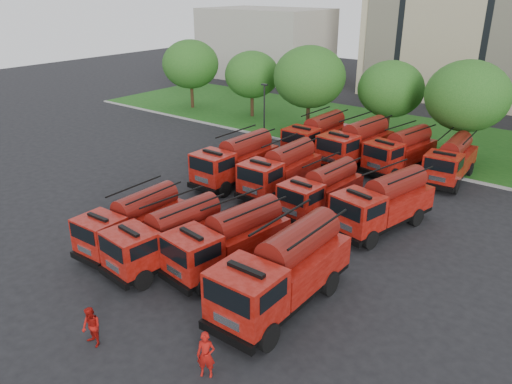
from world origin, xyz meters
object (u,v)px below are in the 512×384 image
(fire_truck_8, at_px, (317,136))
(fire_truck_10, at_px, (401,151))
(fire_truck_0, at_px, (133,221))
(fire_truck_1, at_px, (169,236))
(firefighter_2, at_px, (281,287))
(firefighter_4, at_px, (198,226))
(fire_truck_7, at_px, (384,202))
(fire_truck_4, at_px, (236,160))
(firefighter_3, at_px, (297,289))
(firefighter_1, at_px, (94,345))
(fire_truck_3, at_px, (283,270))
(firefighter_5, at_px, (354,240))
(fire_truck_2, at_px, (229,239))
(firefighter_0, at_px, (207,375))
(fire_truck_9, at_px, (356,143))
(fire_truck_5, at_px, (281,170))
(fire_truck_6, at_px, (322,190))

(fire_truck_8, relative_size, fire_truck_10, 1.01)
(fire_truck_0, distance_m, fire_truck_8, 19.73)
(fire_truck_0, distance_m, fire_truck_1, 2.88)
(firefighter_2, bearing_deg, firefighter_4, 61.99)
(fire_truck_8, bearing_deg, fire_truck_7, -41.85)
(fire_truck_4, distance_m, firefighter_3, 14.36)
(firefighter_1, bearing_deg, fire_truck_3, 61.61)
(fire_truck_4, relative_size, firefighter_5, 3.74)
(fire_truck_2, xyz_separation_m, fire_truck_10, (1.00, 18.92, -0.00))
(fire_truck_4, bearing_deg, firefighter_2, -40.76)
(fire_truck_3, height_order, firefighter_2, fire_truck_3)
(fire_truck_3, xyz_separation_m, fire_truck_10, (-2.99, 19.91, -0.22))
(fire_truck_3, bearing_deg, firefighter_5, 92.44)
(fire_truck_0, xyz_separation_m, firefighter_0, (9.96, -4.85, -1.48))
(fire_truck_9, distance_m, firefighter_5, 13.13)
(fire_truck_2, height_order, fire_truck_3, fire_truck_3)
(fire_truck_10, height_order, firefighter_4, fire_truck_10)
(fire_truck_0, bearing_deg, firefighter_5, 39.05)
(fire_truck_10, bearing_deg, fire_truck_5, -107.23)
(fire_truck_6, relative_size, fire_truck_10, 0.93)
(firefighter_1, height_order, firefighter_2, firefighter_1)
(fire_truck_1, xyz_separation_m, fire_truck_2, (2.74, 1.55, 0.04))
(firefighter_5, bearing_deg, fire_truck_5, -20.57)
(fire_truck_2, xyz_separation_m, firefighter_4, (-4.49, 2.31, -1.58))
(fire_truck_9, distance_m, firefighter_1, 26.10)
(fire_truck_3, relative_size, fire_truck_9, 1.01)
(fire_truck_6, distance_m, firefighter_3, 9.05)
(fire_truck_5, height_order, fire_truck_8, fire_truck_8)
(fire_truck_2, relative_size, firefighter_4, 4.47)
(firefighter_3, bearing_deg, fire_truck_8, -68.54)
(firefighter_2, bearing_deg, fire_truck_9, 5.35)
(firefighter_2, relative_size, firefighter_5, 0.88)
(fire_truck_8, bearing_deg, firefighter_4, -83.88)
(fire_truck_8, relative_size, firefighter_3, 4.12)
(fire_truck_10, bearing_deg, fire_truck_7, -62.05)
(fire_truck_3, distance_m, firefighter_1, 8.38)
(firefighter_0, height_order, firefighter_2, firefighter_0)
(fire_truck_0, relative_size, fire_truck_9, 0.84)
(firefighter_0, distance_m, firefighter_2, 6.50)
(firefighter_1, bearing_deg, firefighter_5, 78.36)
(fire_truck_6, xyz_separation_m, firefighter_3, (3.61, -8.16, -1.49))
(fire_truck_1, bearing_deg, fire_truck_10, 85.29)
(fire_truck_6, height_order, fire_truck_7, fire_truck_7)
(fire_truck_2, height_order, firefighter_2, fire_truck_2)
(fire_truck_4, distance_m, firefighter_2, 14.11)
(fire_truck_4, bearing_deg, fire_truck_7, -1.57)
(fire_truck_0, height_order, fire_truck_10, fire_truck_10)
(fire_truck_7, distance_m, fire_truck_8, 13.88)
(fire_truck_1, xyz_separation_m, fire_truck_6, (2.96, 10.14, -0.04))
(fire_truck_0, bearing_deg, fire_truck_1, -2.83)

